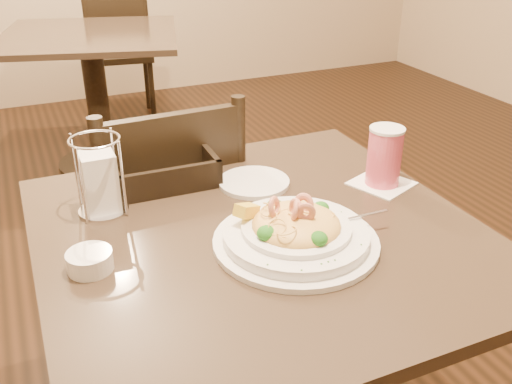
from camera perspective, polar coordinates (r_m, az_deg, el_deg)
name	(u,v)px	position (r m, az deg, el deg)	size (l,w,h in m)	color
main_table	(260,319)	(1.34, 0.35, -12.60)	(0.90, 0.90, 0.75)	black
background_table	(94,78)	(3.27, -15.86, 10.94)	(1.11, 1.11, 0.75)	black
dining_chair_near	(166,235)	(1.70, -8.99, -4.23)	(0.44, 0.44, 0.93)	black
dining_chair_far	(119,49)	(3.98, -13.53, 13.74)	(0.48, 0.48, 0.93)	black
pasta_bowl	(296,231)	(1.14, 3.99, -3.96)	(0.37, 0.33, 0.11)	white
drink_glass	(384,157)	(1.39, 12.72, 3.44)	(0.17, 0.17, 0.15)	white
bread_basket	(161,171)	(1.42, -9.44, 2.12)	(0.25, 0.21, 0.07)	black
napkin_caddy	(100,181)	(1.28, -15.34, 1.11)	(0.11, 0.11, 0.18)	silver
side_plate	(254,182)	(1.39, -0.21, 0.98)	(0.17, 0.17, 0.01)	white
butter_ramekin	(90,261)	(1.11, -16.28, -6.64)	(0.09, 0.09, 0.04)	white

